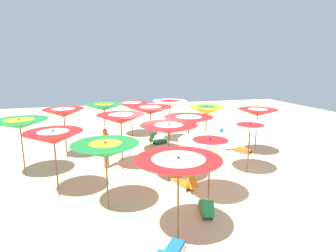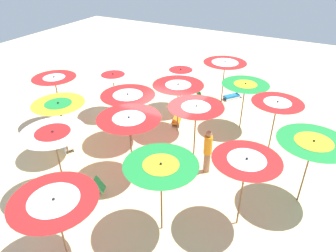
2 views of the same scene
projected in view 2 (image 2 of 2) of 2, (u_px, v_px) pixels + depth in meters
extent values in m
cube|color=beige|center=(167.00, 153.00, 12.83)|extent=(39.84, 39.84, 0.04)
cylinder|color=brown|center=(223.00, 85.00, 16.24)|extent=(0.05, 0.05, 2.03)
cone|color=red|center=(225.00, 66.00, 15.73)|extent=(2.17, 2.17, 0.40)
cone|color=white|center=(225.00, 65.00, 15.68)|extent=(1.34, 1.34, 0.25)
sphere|color=black|center=(225.00, 62.00, 15.61)|extent=(0.07, 0.07, 0.07)
cylinder|color=brown|center=(180.00, 92.00, 15.61)|extent=(0.05, 0.05, 1.93)
cone|color=white|center=(181.00, 74.00, 15.12)|extent=(2.05, 2.05, 0.40)
cone|color=red|center=(181.00, 72.00, 15.07)|extent=(1.14, 1.14, 0.23)
sphere|color=black|center=(181.00, 69.00, 15.00)|extent=(0.07, 0.07, 0.07)
cylinder|color=brown|center=(115.00, 96.00, 15.22)|extent=(0.05, 0.05, 1.92)
cone|color=white|center=(113.00, 78.00, 14.73)|extent=(1.96, 1.96, 0.31)
cone|color=red|center=(113.00, 76.00, 14.69)|extent=(1.12, 1.12, 0.18)
sphere|color=black|center=(113.00, 74.00, 14.64)|extent=(0.07, 0.07, 0.07)
cylinder|color=brown|center=(59.00, 103.00, 14.29)|extent=(0.05, 0.05, 2.16)
cone|color=red|center=(55.00, 81.00, 13.73)|extent=(1.91, 1.91, 0.34)
cone|color=white|center=(54.00, 79.00, 13.69)|extent=(0.95, 0.95, 0.17)
sphere|color=black|center=(54.00, 77.00, 13.63)|extent=(0.07, 0.07, 0.07)
cylinder|color=brown|center=(242.00, 109.00, 14.03)|extent=(0.05, 0.05, 1.95)
cone|color=#1E8C38|center=(245.00, 89.00, 13.53)|extent=(2.05, 2.05, 0.45)
cone|color=yellow|center=(245.00, 86.00, 13.47)|extent=(0.99, 0.99, 0.22)
sphere|color=black|center=(246.00, 83.00, 13.40)|extent=(0.07, 0.07, 0.07)
cylinder|color=brown|center=(178.00, 110.00, 13.75)|extent=(0.05, 0.05, 2.09)
cone|color=red|center=(178.00, 88.00, 13.21)|extent=(2.18, 2.18, 0.34)
cone|color=white|center=(178.00, 86.00, 13.17)|extent=(1.10, 1.10, 0.17)
sphere|color=black|center=(178.00, 84.00, 13.11)|extent=(0.07, 0.07, 0.07)
cylinder|color=brown|center=(130.00, 121.00, 13.05)|extent=(0.05, 0.05, 2.01)
cone|color=red|center=(128.00, 99.00, 12.53)|extent=(2.19, 2.19, 0.37)
cone|color=white|center=(128.00, 97.00, 12.49)|extent=(1.20, 1.20, 0.20)
sphere|color=black|center=(128.00, 94.00, 12.43)|extent=(0.07, 0.07, 0.07)
cylinder|color=brown|center=(64.00, 132.00, 12.21)|extent=(0.05, 0.05, 2.06)
cone|color=yellow|center=(59.00, 109.00, 11.68)|extent=(1.95, 1.95, 0.45)
cone|color=#1E8C38|center=(59.00, 106.00, 11.62)|extent=(1.01, 1.01, 0.23)
sphere|color=black|center=(58.00, 103.00, 11.55)|extent=(0.07, 0.07, 0.07)
cylinder|color=brown|center=(272.00, 131.00, 12.25)|extent=(0.05, 0.05, 2.09)
cone|color=red|center=(277.00, 108.00, 11.72)|extent=(1.93, 1.93, 0.43)
cone|color=white|center=(277.00, 105.00, 11.66)|extent=(1.02, 1.02, 0.23)
sphere|color=black|center=(278.00, 102.00, 11.59)|extent=(0.07, 0.07, 0.07)
cylinder|color=brown|center=(194.00, 138.00, 11.71)|extent=(0.05, 0.05, 2.22)
cone|color=red|center=(196.00, 112.00, 11.14)|extent=(2.01, 2.01, 0.41)
cone|color=white|center=(196.00, 109.00, 11.09)|extent=(1.04, 1.04, 0.21)
sphere|color=black|center=(196.00, 106.00, 11.03)|extent=(0.07, 0.07, 0.07)
cylinder|color=brown|center=(131.00, 150.00, 11.02)|extent=(0.05, 0.05, 2.23)
cone|color=red|center=(129.00, 123.00, 10.45)|extent=(2.16, 2.16, 0.38)
cone|color=white|center=(129.00, 120.00, 10.40)|extent=(1.11, 1.11, 0.19)
sphere|color=black|center=(129.00, 117.00, 10.34)|extent=(0.07, 0.07, 0.07)
cylinder|color=brown|center=(60.00, 166.00, 10.22)|extent=(0.05, 0.05, 2.28)
cone|color=white|center=(53.00, 136.00, 9.63)|extent=(1.99, 1.99, 0.30)
cone|color=red|center=(53.00, 134.00, 9.60)|extent=(1.09, 1.09, 0.16)
sphere|color=black|center=(52.00, 131.00, 9.54)|extent=(0.07, 0.07, 0.07)
cylinder|color=brown|center=(304.00, 175.00, 9.91)|extent=(0.05, 0.05, 2.17)
cone|color=#1E8C38|center=(312.00, 147.00, 9.36)|extent=(2.18, 2.18, 0.36)
cone|color=yellow|center=(313.00, 144.00, 9.31)|extent=(1.12, 1.12, 0.19)
sphere|color=black|center=(314.00, 141.00, 9.25)|extent=(0.07, 0.07, 0.07)
cylinder|color=brown|center=(241.00, 196.00, 9.05)|extent=(0.05, 0.05, 2.23)
cone|color=red|center=(246.00, 165.00, 8.48)|extent=(1.90, 1.90, 0.40)
cone|color=white|center=(246.00, 163.00, 8.43)|extent=(1.06, 1.06, 0.22)
sphere|color=black|center=(247.00, 159.00, 8.36)|extent=(0.07, 0.07, 0.07)
cylinder|color=brown|center=(161.00, 201.00, 8.87)|extent=(0.05, 0.05, 2.23)
cone|color=#1E8C38|center=(161.00, 170.00, 8.30)|extent=(2.03, 2.03, 0.35)
cone|color=yellow|center=(161.00, 167.00, 8.25)|extent=(0.98, 0.98, 0.17)
sphere|color=black|center=(161.00, 164.00, 8.20)|extent=(0.07, 0.07, 0.07)
cylinder|color=brown|center=(62.00, 233.00, 8.06)|extent=(0.05, 0.05, 1.98)
cone|color=red|center=(55.00, 205.00, 7.55)|extent=(2.16, 2.16, 0.33)
cone|color=white|center=(54.00, 203.00, 7.51)|extent=(1.24, 1.24, 0.19)
sphere|color=black|center=(53.00, 199.00, 7.45)|extent=(0.07, 0.07, 0.07)
cube|color=olive|center=(58.00, 129.00, 14.26)|extent=(0.70, 0.52, 0.14)
cube|color=olive|center=(65.00, 128.00, 14.30)|extent=(0.70, 0.52, 0.14)
cube|color=orange|center=(61.00, 126.00, 14.22)|extent=(0.88, 0.77, 0.10)
cube|color=orange|center=(58.00, 128.00, 13.62)|extent=(0.46, 0.47, 0.44)
cube|color=silver|center=(233.00, 99.00, 16.96)|extent=(0.72, 0.56, 0.14)
cube|color=silver|center=(230.00, 97.00, 17.22)|extent=(0.72, 0.56, 0.14)
cube|color=#1972B7|center=(232.00, 96.00, 17.02)|extent=(0.90, 0.80, 0.10)
cube|color=#1972B7|center=(241.00, 91.00, 17.14)|extent=(0.49, 0.48, 0.32)
cube|color=silver|center=(71.00, 145.00, 13.16)|extent=(0.54, 0.85, 0.14)
cube|color=silver|center=(63.00, 147.00, 13.01)|extent=(0.54, 0.85, 0.14)
cube|color=white|center=(66.00, 144.00, 13.02)|extent=(0.79, 1.00, 0.10)
cube|color=white|center=(62.00, 132.00, 13.39)|extent=(0.47, 0.48, 0.37)
cube|color=olive|center=(195.00, 105.00, 16.34)|extent=(0.85, 0.24, 0.14)
cube|color=olive|center=(190.00, 103.00, 16.52)|extent=(0.85, 0.24, 0.14)
cube|color=green|center=(192.00, 102.00, 16.37)|extent=(0.91, 0.50, 0.10)
cube|color=green|center=(199.00, 94.00, 16.59)|extent=(0.35, 0.36, 0.44)
cube|color=silver|center=(181.00, 122.00, 14.86)|extent=(0.95, 0.31, 0.14)
cube|color=silver|center=(174.00, 121.00, 14.92)|extent=(0.95, 0.31, 0.14)
cube|color=orange|center=(177.00, 119.00, 14.82)|extent=(1.04, 0.62, 0.10)
cube|color=orange|center=(180.00, 109.00, 15.24)|extent=(0.41, 0.43, 0.37)
cube|color=#333338|center=(84.00, 195.00, 10.57)|extent=(0.32, 0.77, 0.14)
cube|color=#333338|center=(87.00, 189.00, 10.83)|extent=(0.32, 0.77, 0.14)
cube|color=green|center=(85.00, 189.00, 10.64)|extent=(0.57, 0.86, 0.10)
cube|color=green|center=(99.00, 184.00, 10.43)|extent=(0.41, 0.42, 0.49)
cylinder|color=#A3704C|center=(207.00, 162.00, 11.56)|extent=(0.24, 0.24, 0.83)
cylinder|color=orange|center=(208.00, 145.00, 11.16)|extent=(0.30, 0.30, 0.72)
sphere|color=#A3704C|center=(209.00, 134.00, 10.92)|extent=(0.22, 0.22, 0.22)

